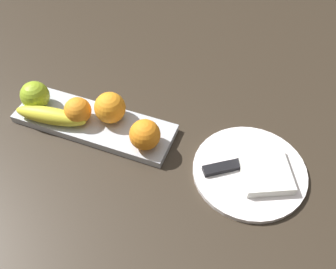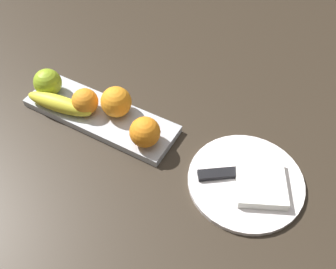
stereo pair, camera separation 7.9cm
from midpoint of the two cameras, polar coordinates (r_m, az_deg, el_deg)
name	(u,v)px [view 2 (the right image)]	position (r m, az deg, el deg)	size (l,w,h in m)	color
ground_plane	(104,107)	(0.97, -7.55, 4.15)	(2.40, 2.40, 0.00)	#2E251C
fruit_tray	(100,116)	(0.93, -7.95, 2.76)	(0.40, 0.12, 0.02)	#B0B6C0
apple	(48,83)	(0.98, -15.79, 7.56)	(0.07, 0.07, 0.07)	#8BAA23
banana	(59,104)	(0.94, -14.04, 4.47)	(0.18, 0.04, 0.04)	yellow
orange_near_apple	(145,132)	(0.83, -0.84, 0.22)	(0.07, 0.07, 0.07)	orange
orange_near_banana	(85,101)	(0.91, -10.20, 4.88)	(0.06, 0.06, 0.06)	orange
orange_center	(116,102)	(0.89, -5.46, 4.87)	(0.07, 0.07, 0.07)	orange
dinner_plate	(246,181)	(0.84, 14.51, -7.08)	(0.25, 0.25, 0.01)	white
folded_napkin	(261,183)	(0.82, 16.76, -7.29)	(0.10, 0.12, 0.02)	white
knife	(225,174)	(0.82, 11.55, -6.06)	(0.16, 0.12, 0.01)	silver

